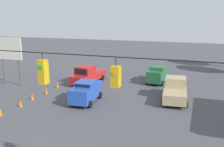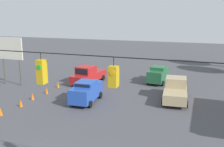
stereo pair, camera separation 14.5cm
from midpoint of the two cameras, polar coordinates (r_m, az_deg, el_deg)
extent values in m
cylinder|color=black|center=(11.67, -22.51, 4.78)|extent=(22.62, 0.04, 0.04)
cube|color=gold|center=(9.33, 0.42, -0.68)|extent=(0.32, 0.36, 0.80)
cylinder|color=black|center=(9.21, 0.43, 2.76)|extent=(0.03, 0.03, 0.34)
cylinder|color=orange|center=(9.11, 0.03, 0.15)|extent=(0.20, 0.02, 0.20)
cube|color=gold|center=(10.80, -15.81, 0.37)|extent=(0.32, 0.36, 1.03)
cylinder|color=black|center=(10.68, -16.03, 3.82)|extent=(0.03, 0.03, 0.29)
cylinder|color=green|center=(10.61, -16.48, 1.38)|extent=(0.20, 0.02, 0.20)
cube|color=tan|center=(24.45, 14.04, -4.25)|extent=(2.49, 5.37, 0.90)
cube|color=tan|center=(24.81, 14.18, -1.85)|extent=(2.05, 2.03, 0.90)
cube|color=black|center=(25.73, 14.22, -1.32)|extent=(1.64, 0.16, 0.63)
cylinder|color=black|center=(26.21, 16.32, -4.25)|extent=(0.27, 0.66, 0.64)
cylinder|color=black|center=(26.22, 11.81, -3.98)|extent=(0.27, 0.66, 0.64)
cylinder|color=black|center=(22.99, 16.46, -6.69)|extent=(0.27, 0.66, 0.64)
cylinder|color=black|center=(23.00, 11.30, -6.39)|extent=(0.27, 0.66, 0.64)
cube|color=red|center=(30.11, -5.59, -0.67)|extent=(2.53, 5.60, 0.90)
cube|color=red|center=(29.37, -6.28, 0.76)|extent=(2.02, 2.13, 0.90)
cube|color=black|center=(28.56, -7.32, 0.38)|extent=(1.59, 0.18, 0.63)
cylinder|color=black|center=(29.32, -9.01, -2.06)|extent=(0.28, 0.66, 0.64)
cylinder|color=black|center=(28.27, -5.68, -2.53)|extent=(0.28, 0.66, 0.64)
cylinder|color=black|center=(32.18, -5.47, -0.60)|extent=(0.28, 0.66, 0.64)
cylinder|color=black|center=(31.23, -2.34, -0.97)|extent=(0.28, 0.66, 0.64)
cube|color=#236038|center=(30.47, 10.26, -0.26)|extent=(2.11, 4.18, 1.31)
cube|color=#236038|center=(30.29, 10.32, 1.28)|extent=(1.77, 1.91, 0.36)
cube|color=black|center=(31.14, 10.75, 1.58)|extent=(1.40, 0.15, 0.25)
cylinder|color=black|center=(31.66, 12.36, -1.07)|extent=(0.28, 0.66, 0.64)
cylinder|color=black|center=(32.07, 9.30, -0.76)|extent=(0.28, 0.66, 0.64)
cylinder|color=black|center=(29.19, 11.21, -2.22)|extent=(0.28, 0.66, 0.64)
cylinder|color=black|center=(29.63, 7.92, -1.86)|extent=(0.28, 0.66, 0.64)
cube|color=#234CB2|center=(23.38, -6.13, -4.20)|extent=(2.05, 4.29, 1.31)
cube|color=#234CB2|center=(23.15, -6.18, -2.22)|extent=(1.76, 1.94, 0.36)
cube|color=black|center=(22.32, -7.08, -2.82)|extent=(1.44, 0.11, 0.25)
cylinder|color=black|center=(22.76, -9.50, -6.52)|extent=(0.26, 0.65, 0.64)
cylinder|color=black|center=(22.07, -5.25, -7.02)|extent=(0.26, 0.65, 0.64)
cylinder|color=black|center=(25.11, -6.82, -4.56)|extent=(0.26, 0.65, 0.64)
cylinder|color=black|center=(24.48, -2.93, -4.94)|extent=(0.26, 0.65, 0.64)
cone|color=orange|center=(22.25, -24.37, -7.96)|extent=(0.30, 0.30, 0.68)
cone|color=orange|center=(23.62, -20.37, -6.41)|extent=(0.30, 0.30, 0.68)
cone|color=orange|center=(25.19, -17.97, -5.02)|extent=(0.30, 0.30, 0.68)
cone|color=orange|center=(26.68, -14.97, -3.82)|extent=(0.30, 0.30, 0.68)
cone|color=orange|center=(28.65, -12.53, -2.53)|extent=(0.30, 0.30, 0.68)
cylinder|color=#4C473D|center=(30.48, -20.47, 0.13)|extent=(0.16, 0.16, 3.00)
cylinder|color=#4C473D|center=(31.99, -23.63, 0.44)|extent=(0.16, 0.16, 3.00)
cube|color=silver|center=(30.78, -22.53, 5.32)|extent=(3.28, 0.12, 2.53)
camera|label=1|loc=(0.07, -90.21, -0.05)|focal=40.00mm
camera|label=2|loc=(0.07, 89.79, 0.05)|focal=40.00mm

